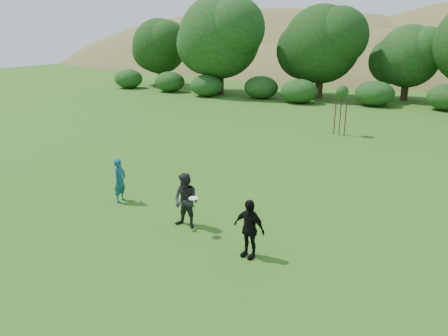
% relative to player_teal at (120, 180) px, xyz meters
% --- Properties ---
extents(ground, '(120.00, 120.00, 0.00)m').
position_rel_player_teal_xyz_m(ground, '(2.99, -0.97, -0.78)').
color(ground, '#19470C').
rests_on(ground, ground).
extents(player_teal, '(0.45, 0.62, 1.56)m').
position_rel_player_teal_xyz_m(player_teal, '(0.00, 0.00, 0.00)').
color(player_teal, '#165065').
rests_on(player_teal, ground).
extents(player_grey, '(0.84, 0.66, 1.69)m').
position_rel_player_teal_xyz_m(player_grey, '(3.15, -0.70, 0.07)').
color(player_grey, black).
rests_on(player_grey, ground).
extents(player_black, '(0.99, 0.56, 1.60)m').
position_rel_player_teal_xyz_m(player_black, '(5.56, -1.49, 0.02)').
color(player_black, black).
rests_on(player_black, ground).
extents(frisbee, '(0.27, 0.27, 0.04)m').
position_rel_player_teal_xyz_m(frisbee, '(3.59, -1.01, 0.34)').
color(frisbee, white).
rests_on(frisbee, ground).
extents(sapling, '(0.70, 0.70, 2.85)m').
position_rel_player_teal_xyz_m(sapling, '(4.24, 13.92, 1.64)').
color(sapling, '#371F15').
rests_on(sapling, ground).
extents(hillside, '(150.00, 72.00, 52.00)m').
position_rel_player_teal_xyz_m(hillside, '(2.43, 67.48, -12.75)').
color(hillside, olive).
rests_on(hillside, ground).
extents(tree_row, '(53.92, 10.38, 9.62)m').
position_rel_player_teal_xyz_m(tree_row, '(6.22, 27.71, 4.09)').
color(tree_row, '#3A2616').
rests_on(tree_row, ground).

